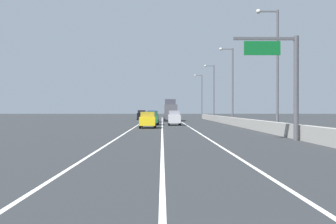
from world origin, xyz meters
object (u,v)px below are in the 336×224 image
overhead_sign_gantry (286,75)px  car_black_1 (142,115)px  car_blue_2 (153,116)px  car_green_4 (152,118)px  lamp_post_right_fifth (201,93)px  car_yellow_5 (148,120)px  car_red_0 (170,115)px  lamp_post_right_second (275,63)px  lamp_post_right_fourth (213,89)px  box_truck (170,111)px  lamp_post_right_third (231,81)px  car_silver_3 (174,118)px

overhead_sign_gantry → car_black_1: (-13.28, 61.22, -3.68)m
car_blue_2 → car_green_4: car_blue_2 is taller
lamp_post_right_fifth → car_yellow_5: 62.94m
car_red_0 → car_blue_2: car_red_0 is taller
car_blue_2 → lamp_post_right_second: bearing=-71.0°
lamp_post_right_fourth → car_red_0: 14.73m
lamp_post_right_fifth → car_green_4: bearing=-103.0°
car_green_4 → box_truck: 21.87m
lamp_post_right_third → box_truck: (-8.84, 18.76, -4.61)m
car_blue_2 → overhead_sign_gantry: bearing=-76.7°
car_silver_3 → lamp_post_right_second: bearing=-66.5°
car_red_0 → box_truck: (-0.11, -15.88, 0.92)m
lamp_post_right_fifth → car_blue_2: size_ratio=2.73×
car_green_4 → car_silver_3: bearing=-18.6°
overhead_sign_gantry → car_blue_2: 46.21m
lamp_post_right_third → car_yellow_5: lamp_post_right_third is taller
lamp_post_right_third → car_yellow_5: size_ratio=2.62×
lamp_post_right_fifth → car_red_0: bearing=-121.9°
car_silver_3 → lamp_post_right_fifth: bearing=80.6°
lamp_post_right_fourth → box_truck: 11.52m
lamp_post_right_second → car_black_1: size_ratio=2.41×
lamp_post_right_third → car_silver_3: 11.09m
lamp_post_right_second → box_truck: bearing=101.7°
car_blue_2 → car_yellow_5: 24.27m
overhead_sign_gantry → car_green_4: overhead_sign_gantry is taller
car_black_1 → box_truck: 10.85m
lamp_post_right_fifth → car_blue_2: 39.55m
car_blue_2 → box_truck: bearing=65.8°
overhead_sign_gantry → car_black_1: 62.75m
lamp_post_right_fourth → car_red_0: bearing=130.6°
car_red_0 → car_silver_3: bearing=-90.0°
lamp_post_right_fifth → box_truck: (-8.78, -29.81, -4.61)m
lamp_post_right_third → car_silver_3: bearing=-155.8°
overhead_sign_gantry → lamp_post_right_fifth: 82.10m
overhead_sign_gantry → car_red_0: size_ratio=1.71×
lamp_post_right_fifth → car_black_1: size_ratio=2.41×
car_red_0 → car_silver_3: car_red_0 is taller
car_black_1 → box_truck: box_truck is taller
lamp_post_right_fifth → box_truck: bearing=-106.4°
overhead_sign_gantry → lamp_post_right_second: size_ratio=0.64×
overhead_sign_gantry → car_yellow_5: size_ratio=1.69×
car_silver_3 → box_truck: 22.71m
lamp_post_right_fifth → car_green_4: lamp_post_right_fifth is taller
car_blue_2 → car_red_0: bearing=81.6°
overhead_sign_gantry → car_blue_2: (-10.56, 44.83, -3.71)m
car_yellow_5 → lamp_post_right_second: bearing=-42.7°
lamp_post_right_second → lamp_post_right_fifth: (-0.16, 72.84, 0.00)m
car_red_0 → car_yellow_5: (-3.46, -47.58, -0.08)m
lamp_post_right_second → lamp_post_right_fourth: 48.56m
lamp_post_right_fifth → car_silver_3: size_ratio=2.84×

